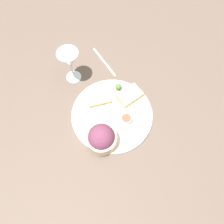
{
  "coord_description": "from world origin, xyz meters",
  "views": [
    {
      "loc": [
        0.29,
        0.24,
        0.85
      ],
      "look_at": [
        0.0,
        0.0,
        0.03
      ],
      "focal_mm": 35.0,
      "sensor_mm": 36.0,
      "label": 1
    }
  ],
  "objects_px": {
    "salad_bowl": "(101,138)",
    "cheese_toast_near": "(130,95)",
    "wine_glass": "(69,60)",
    "fork": "(104,62)",
    "cheese_toast_far": "(99,98)",
    "sauce_ramekin": "(126,119)"
  },
  "relations": [
    {
      "from": "sauce_ramekin",
      "to": "cheese_toast_near",
      "type": "bearing_deg",
      "value": -150.97
    },
    {
      "from": "cheese_toast_near",
      "to": "wine_glass",
      "type": "distance_m",
      "value": 0.29
    },
    {
      "from": "cheese_toast_near",
      "to": "cheese_toast_far",
      "type": "xyz_separation_m",
      "value": [
        0.09,
        -0.09,
        0.0
      ]
    },
    {
      "from": "cheese_toast_near",
      "to": "wine_glass",
      "type": "xyz_separation_m",
      "value": [
        0.07,
        -0.27,
        0.09
      ]
    },
    {
      "from": "cheese_toast_far",
      "to": "wine_glass",
      "type": "xyz_separation_m",
      "value": [
        -0.02,
        -0.17,
        0.09
      ]
    },
    {
      "from": "sauce_ramekin",
      "to": "cheese_toast_far",
      "type": "xyz_separation_m",
      "value": [
        -0.01,
        -0.15,
        -0.0
      ]
    },
    {
      "from": "cheese_toast_far",
      "to": "wine_glass",
      "type": "relative_size",
      "value": 0.69
    },
    {
      "from": "sauce_ramekin",
      "to": "salad_bowl",
      "type": "bearing_deg",
      "value": -8.42
    },
    {
      "from": "salad_bowl",
      "to": "wine_glass",
      "type": "relative_size",
      "value": 0.71
    },
    {
      "from": "cheese_toast_near",
      "to": "fork",
      "type": "xyz_separation_m",
      "value": [
        -0.08,
        -0.21,
        -0.02
      ]
    },
    {
      "from": "wine_glass",
      "to": "fork",
      "type": "height_order",
      "value": "wine_glass"
    },
    {
      "from": "sauce_ramekin",
      "to": "fork",
      "type": "distance_m",
      "value": 0.33
    },
    {
      "from": "cheese_toast_near",
      "to": "cheese_toast_far",
      "type": "height_order",
      "value": "same"
    },
    {
      "from": "cheese_toast_near",
      "to": "sauce_ramekin",
      "type": "bearing_deg",
      "value": 29.03
    },
    {
      "from": "salad_bowl",
      "to": "sauce_ramekin",
      "type": "height_order",
      "value": "salad_bowl"
    },
    {
      "from": "salad_bowl",
      "to": "cheese_toast_near",
      "type": "distance_m",
      "value": 0.24
    },
    {
      "from": "salad_bowl",
      "to": "cheese_toast_far",
      "type": "relative_size",
      "value": 1.02
    },
    {
      "from": "salad_bowl",
      "to": "fork",
      "type": "relative_size",
      "value": 0.64
    },
    {
      "from": "wine_glass",
      "to": "fork",
      "type": "relative_size",
      "value": 0.91
    },
    {
      "from": "wine_glass",
      "to": "fork",
      "type": "xyz_separation_m",
      "value": [
        -0.15,
        0.05,
        -0.12
      ]
    },
    {
      "from": "sauce_ramekin",
      "to": "wine_glass",
      "type": "distance_m",
      "value": 0.34
    },
    {
      "from": "cheese_toast_far",
      "to": "sauce_ramekin",
      "type": "bearing_deg",
      "value": 87.73
    }
  ]
}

